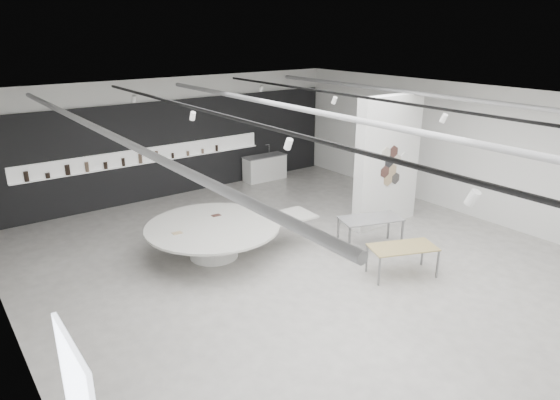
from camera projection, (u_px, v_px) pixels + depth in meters
room at (310, 184)px, 10.77m from camera, size 12.02×14.02×3.82m
back_wall_display at (174, 149)px, 16.21m from camera, size 11.80×0.27×3.10m
partition_column at (388, 162)px, 13.64m from camera, size 2.20×0.38×3.60m
display_island at (216, 236)px, 11.99m from camera, size 4.21×3.41×0.83m
sample_table_wood at (403, 249)px, 11.03m from camera, size 1.64×1.24×0.69m
sample_table_stone at (371, 221)px, 12.43m from camera, size 1.69×1.22×0.78m
kitchen_counter at (265, 168)px, 18.11m from camera, size 1.61×0.65×1.26m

